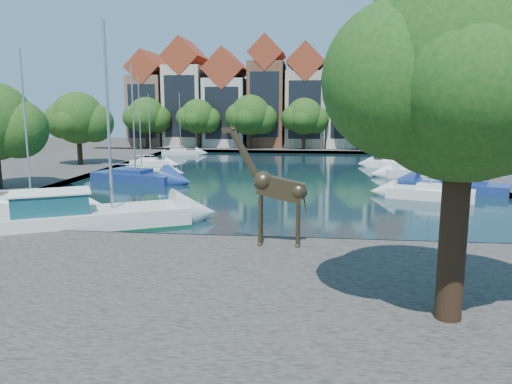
# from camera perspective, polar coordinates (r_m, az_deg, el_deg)

# --- Properties ---
(ground) EXTENTS (160.00, 160.00, 0.00)m
(ground) POSITION_cam_1_polar(r_m,az_deg,el_deg) (25.12, -1.33, -6.10)
(ground) COLOR #38332B
(ground) RESTS_ON ground
(water_basin) EXTENTS (38.00, 50.00, 0.08)m
(water_basin) POSITION_cam_1_polar(r_m,az_deg,el_deg) (48.52, 2.51, 1.73)
(water_basin) COLOR black
(water_basin) RESTS_ON ground
(near_quay) EXTENTS (50.00, 14.00, 0.50)m
(near_quay) POSITION_cam_1_polar(r_m,az_deg,el_deg) (18.48, -4.34, -11.28)
(near_quay) COLOR #55504A
(near_quay) RESTS_ON ground
(far_quay) EXTENTS (60.00, 16.00, 0.50)m
(far_quay) POSITION_cam_1_polar(r_m,az_deg,el_deg) (80.27, 4.12, 5.09)
(far_quay) COLOR #55504A
(far_quay) RESTS_ON ground
(left_quay) EXTENTS (14.00, 52.00, 0.50)m
(left_quay) POSITION_cam_1_polar(r_m,az_deg,el_deg) (56.05, -23.92, 2.20)
(left_quay) COLOR #55504A
(left_quay) RESTS_ON ground
(plane_tree) EXTENTS (8.32, 6.40, 10.62)m
(plane_tree) POSITION_cam_1_polar(r_m,az_deg,el_deg) (15.55, 23.11, 11.91)
(plane_tree) COLOR #332114
(plane_tree) RESTS_ON near_quay
(townhouse_west_end) EXTENTS (5.44, 9.18, 14.93)m
(townhouse_west_end) POSITION_cam_1_polar(r_m,az_deg,el_deg) (84.13, -11.92, 9.97)
(townhouse_west_end) COLOR brown
(townhouse_west_end) RESTS_ON far_quay
(townhouse_west_mid) EXTENTS (5.94, 9.18, 16.79)m
(townhouse_west_mid) POSITION_cam_1_polar(r_m,az_deg,el_deg) (82.46, -7.91, 10.70)
(townhouse_west_mid) COLOR beige
(townhouse_west_mid) RESTS_ON far_quay
(townhouse_west_inner) EXTENTS (6.43, 9.18, 15.15)m
(townhouse_west_inner) POSITION_cam_1_polar(r_m,az_deg,el_deg) (81.09, -3.37, 10.17)
(townhouse_west_inner) COLOR beige
(townhouse_west_inner) RESTS_ON far_quay
(townhouse_center) EXTENTS (5.44, 9.18, 16.93)m
(townhouse_center) POSITION_cam_1_polar(r_m,az_deg,el_deg) (80.25, 1.28, 10.91)
(townhouse_center) COLOR brown
(townhouse_center) RESTS_ON far_quay
(townhouse_east_inner) EXTENTS (5.94, 9.18, 15.79)m
(townhouse_east_inner) POSITION_cam_1_polar(r_m,az_deg,el_deg) (79.92, 5.64, 10.42)
(townhouse_east_inner) COLOR tan
(townhouse_east_inner) RESTS_ON far_quay
(townhouse_east_mid) EXTENTS (6.43, 9.18, 16.65)m
(townhouse_east_mid) POSITION_cam_1_polar(r_m,az_deg,el_deg) (80.09, 10.38, 10.57)
(townhouse_east_mid) COLOR beige
(townhouse_east_mid) RESTS_ON far_quay
(townhouse_east_end) EXTENTS (5.44, 9.18, 14.43)m
(townhouse_east_end) POSITION_cam_1_polar(r_m,az_deg,el_deg) (80.76, 15.03, 9.69)
(townhouse_east_end) COLOR #885E41
(townhouse_east_end) RESTS_ON far_quay
(far_tree_far_west) EXTENTS (7.28, 5.60, 7.68)m
(far_tree_far_west) POSITION_cam_1_polar(r_m,az_deg,el_deg) (78.58, -12.36, 8.39)
(far_tree_far_west) COLOR #332114
(far_tree_far_west) RESTS_ON far_quay
(far_tree_west) EXTENTS (6.76, 5.20, 7.36)m
(far_tree_west) POSITION_cam_1_polar(r_m,az_deg,el_deg) (76.40, -6.61, 8.44)
(far_tree_west) COLOR #332114
(far_tree_west) RESTS_ON far_quay
(far_tree_mid_west) EXTENTS (7.80, 6.00, 8.00)m
(far_tree_mid_west) POSITION_cam_1_polar(r_m,az_deg,el_deg) (75.00, -0.57, 8.64)
(far_tree_mid_west) COLOR #332114
(far_tree_mid_west) RESTS_ON far_quay
(far_tree_mid_east) EXTENTS (7.02, 5.40, 7.52)m
(far_tree_mid_east) POSITION_cam_1_polar(r_m,az_deg,el_deg) (74.45, 5.61, 8.46)
(far_tree_mid_east) COLOR #332114
(far_tree_mid_east) RESTS_ON far_quay
(far_tree_east) EXTENTS (7.54, 5.80, 7.84)m
(far_tree_east) POSITION_cam_1_polar(r_m,az_deg,el_deg) (74.74, 11.83, 8.39)
(far_tree_east) COLOR #332114
(far_tree_east) RESTS_ON far_quay
(far_tree_far_east) EXTENTS (6.76, 5.20, 7.36)m
(far_tree_far_east) POSITION_cam_1_polar(r_m,az_deg,el_deg) (75.89, 17.90, 8.02)
(far_tree_far_east) COLOR #332114
(far_tree_far_east) RESTS_ON far_quay
(side_tree_left_far) EXTENTS (7.28, 5.60, 7.88)m
(side_tree_left_far) POSITION_cam_1_polar(r_m,az_deg,el_deg) (57.73, -19.59, 7.79)
(side_tree_left_far) COLOR #332114
(side_tree_left_far) RESTS_ON left_quay
(giraffe_statue) EXTENTS (3.84, 0.70, 5.49)m
(giraffe_statue) POSITION_cam_1_polar(r_m,az_deg,el_deg) (22.80, 2.08, 0.50)
(giraffe_statue) COLOR #3D311E
(giraffe_statue) RESTS_ON near_quay
(motorsailer) EXTENTS (11.15, 7.93, 11.34)m
(motorsailer) POSITION_cam_1_polar(r_m,az_deg,el_deg) (29.30, -19.28, -2.43)
(motorsailer) COLOR silver
(motorsailer) RESTS_ON water_basin
(sailboat_left_a) EXTENTS (6.79, 3.59, 10.37)m
(sailboat_left_a) POSITION_cam_1_polar(r_m,az_deg,el_deg) (35.93, -24.28, -1.06)
(sailboat_left_a) COLOR white
(sailboat_left_a) RESTS_ON water_basin
(sailboat_left_b) EXTENTS (8.53, 5.05, 10.45)m
(sailboat_left_b) POSITION_cam_1_polar(r_m,az_deg,el_deg) (46.61, -13.59, 1.91)
(sailboat_left_b) COLOR navy
(sailboat_left_b) RESTS_ON water_basin
(sailboat_left_c) EXTENTS (6.01, 3.08, 9.62)m
(sailboat_left_c) POSITION_cam_1_polar(r_m,az_deg,el_deg) (50.24, -12.93, 2.37)
(sailboat_left_c) COLOR silver
(sailboat_left_c) RESTS_ON water_basin
(sailboat_left_d) EXTENTS (4.59, 1.76, 8.05)m
(sailboat_left_d) POSITION_cam_1_polar(r_m,az_deg,el_deg) (58.14, -11.93, 3.43)
(sailboat_left_d) COLOR white
(sailboat_left_d) RESTS_ON water_basin
(sailboat_left_e) EXTENTS (5.45, 2.88, 8.50)m
(sailboat_left_e) POSITION_cam_1_polar(r_m,az_deg,el_deg) (70.63, -8.59, 4.60)
(sailboat_left_e) COLOR silver
(sailboat_left_e) RESTS_ON water_basin
(sailboat_right_a) EXTENTS (6.50, 3.99, 11.17)m
(sailboat_right_a) POSITION_cam_1_polar(r_m,az_deg,el_deg) (38.97, 19.29, 0.14)
(sailboat_right_a) COLOR white
(sailboat_right_a) RESTS_ON water_basin
(sailboat_right_b) EXTENTS (8.19, 5.55, 10.89)m
(sailboat_right_b) POSITION_cam_1_polar(r_m,az_deg,el_deg) (43.41, 22.04, 0.83)
(sailboat_right_b) COLOR navy
(sailboat_right_b) RESTS_ON water_basin
(sailboat_right_c) EXTENTS (6.42, 3.61, 11.93)m
(sailboat_right_c) POSITION_cam_1_polar(r_m,az_deg,el_deg) (51.15, 17.52, 2.44)
(sailboat_right_c) COLOR silver
(sailboat_right_c) RESTS_ON water_basin
(sailboat_right_d) EXTENTS (5.60, 3.69, 9.94)m
(sailboat_right_d) POSITION_cam_1_polar(r_m,az_deg,el_deg) (57.20, 15.21, 3.24)
(sailboat_right_d) COLOR white
(sailboat_right_d) RESTS_ON water_basin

